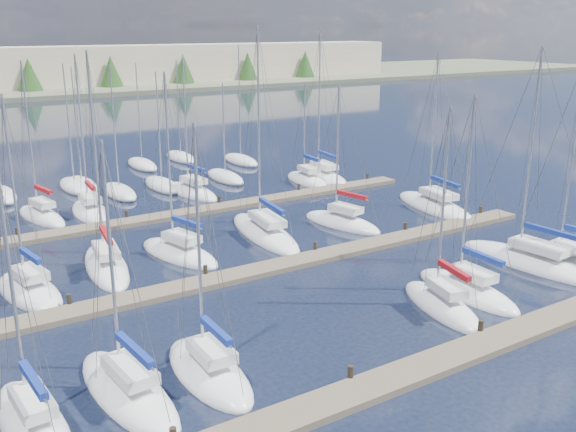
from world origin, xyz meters
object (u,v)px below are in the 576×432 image
sailboat_e (467,291)px  sailboat_h (30,291)px  sailboat_l (342,223)px  sailboat_k (265,233)px  sailboat_j (179,253)px  sailboat_q (307,180)px  sailboat_a (33,424)px  sailboat_f (531,262)px  sailboat_o (90,211)px  sailboat_d (442,306)px  sailboat_r (322,176)px  sailboat_m (434,206)px  sailboat_p (192,192)px  sailboat_c (209,372)px  sailboat_i (106,266)px  sailboat_n (42,216)px  sailboat_b (128,391)px  sailboat_g (569,264)px

sailboat_e → sailboat_h: 24.75m
sailboat_l → sailboat_k: 6.31m
sailboat_j → sailboat_e: bearing=-65.8°
sailboat_q → sailboat_a: 41.28m
sailboat_f → sailboat_o: size_ratio=1.07×
sailboat_a → sailboat_d: bearing=-5.2°
sailboat_o → sailboat_e: bearing=-60.2°
sailboat_a → sailboat_r: sailboat_r is taller
sailboat_m → sailboat_q: bearing=115.8°
sailboat_p → sailboat_c: bearing=-118.8°
sailboat_c → sailboat_r: sailboat_r is taller
sailboat_i → sailboat_l: bearing=6.8°
sailboat_k → sailboat_r: size_ratio=1.02×
sailboat_a → sailboat_r: bearing=36.7°
sailboat_n → sailboat_r: 26.80m
sailboat_i → sailboat_r: (25.88, 13.08, -0.00)m
sailboat_b → sailboat_c: 3.50m
sailboat_i → sailboat_g: (24.57, -15.38, -0.01)m
sailboat_p → sailboat_l: bearing=-74.7°
sailboat_b → sailboat_h: bearing=90.8°
sailboat_m → sailboat_a: 37.38m
sailboat_g → sailboat_a: bearing=174.7°
sailboat_a → sailboat_e: bearing=-3.3°
sailboat_o → sailboat_h: bearing=-113.7°
sailboat_a → sailboat_k: size_ratio=0.69×
sailboat_d → sailboat_n: 32.28m
sailboat_e → sailboat_g: bearing=-1.2°
sailboat_a → sailboat_h: bearing=75.7°
sailboat_m → sailboat_a: bearing=-147.9°
sailboat_d → sailboat_j: sailboat_j is taller
sailboat_m → sailboat_a: size_ratio=1.25×
sailboat_n → sailboat_a: bearing=-114.0°
sailboat_e → sailboat_o: size_ratio=0.89×
sailboat_l → sailboat_o: sailboat_o is taller
sailboat_d → sailboat_p: (-0.96, 29.76, -0.00)m
sailboat_h → sailboat_a: (-2.59, -13.38, 0.00)m
sailboat_m → sailboat_k: size_ratio=0.87×
sailboat_d → sailboat_r: sailboat_r is taller
sailboat_c → sailboat_h: bearing=110.5°
sailboat_h → sailboat_b: size_ratio=1.06×
sailboat_j → sailboat_c: (-5.01, -14.76, -0.00)m
sailboat_f → sailboat_k: sailboat_k is taller
sailboat_f → sailboat_h: 30.35m
sailboat_h → sailboat_o: (7.59, 14.29, 0.01)m
sailboat_p → sailboat_c: sailboat_p is taller
sailboat_h → sailboat_r: 34.05m
sailboat_r → sailboat_b: bearing=-129.5°
sailboat_j → sailboat_c: size_ratio=1.08×
sailboat_b → sailboat_q: (27.27, 26.93, 0.00)m
sailboat_l → sailboat_m: (9.31, -0.43, -0.01)m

